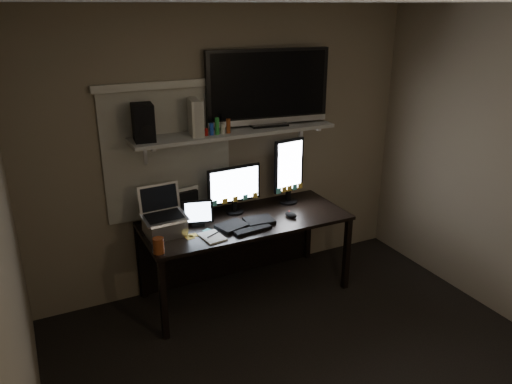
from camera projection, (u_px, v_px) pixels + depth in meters
ceiling at (362, 2)px, 2.53m from camera, size 3.60×3.60×0.00m
back_wall at (228, 151)px, 4.48m from camera, size 3.60×0.00×3.60m
left_wall at (14, 300)px, 2.23m from camera, size 0.00×3.60×3.60m
window_blinds at (168, 154)px, 4.22m from camera, size 1.10×0.02×1.10m
desk at (240, 232)px, 4.51m from camera, size 1.80×0.75×0.73m
wall_shelf at (235, 132)px, 4.26m from camera, size 1.80×0.35×0.03m
monitor_landscape at (234, 190)px, 4.41m from camera, size 0.51×0.08×0.44m
monitor_portrait at (289, 171)px, 4.61m from camera, size 0.32×0.10×0.62m
keyboard at (246, 223)px, 4.23m from camera, size 0.53×0.25×0.03m
mouse at (291, 215)px, 4.39m from camera, size 0.11×0.14×0.04m
notepad at (212, 237)px, 4.00m from camera, size 0.19×0.24×0.01m
tablet at (197, 213)px, 4.19m from camera, size 0.28×0.17×0.23m
file_sorter at (185, 204)px, 4.31m from camera, size 0.23×0.13×0.28m
laptop at (164, 213)px, 3.99m from camera, size 0.36×0.30×0.39m
cup at (159, 246)px, 3.74m from camera, size 0.10×0.10×0.12m
sticky_notes at (196, 232)px, 4.11m from camera, size 0.31×0.24×0.00m
tv at (268, 88)px, 4.31m from camera, size 1.12×0.32×0.66m
game_console at (194, 117)px, 4.06m from camera, size 0.12×0.25×0.29m
speaker at (143, 123)px, 3.87m from camera, size 0.18×0.21×0.29m
bottles at (217, 126)px, 4.09m from camera, size 0.23×0.12×0.14m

